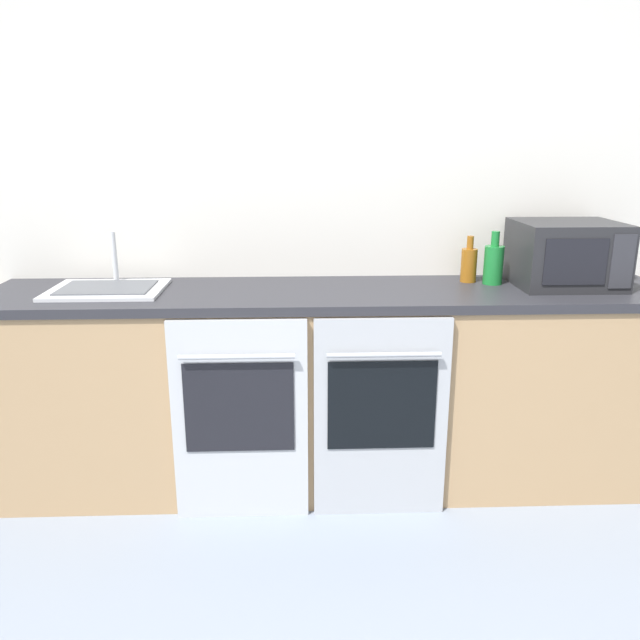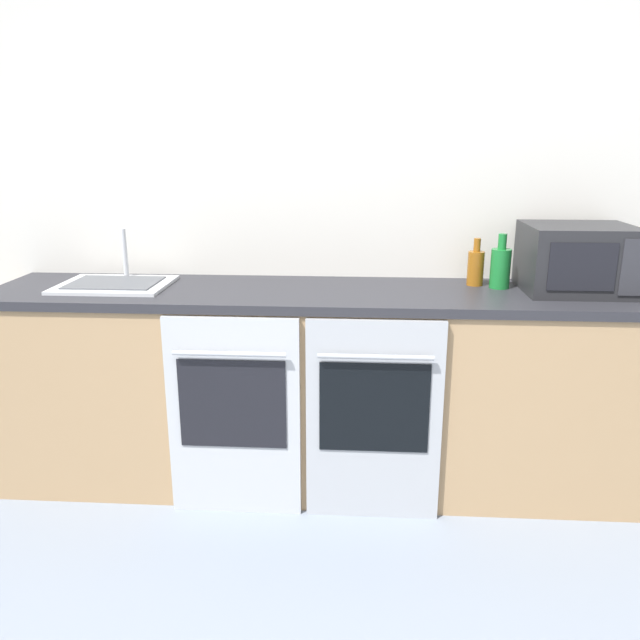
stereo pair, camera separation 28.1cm
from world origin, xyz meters
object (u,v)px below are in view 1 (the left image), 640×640
(oven_left, at_px, (240,420))
(oven_right, at_px, (381,418))
(bottle_green, at_px, (493,263))
(bottle_clear, at_px, (625,262))
(sink, at_px, (107,288))
(bottle_amber, at_px, (469,264))
(microwave, at_px, (566,254))

(oven_left, xyz_separation_m, oven_right, (0.59, 0.00, 0.00))
(bottle_green, xyz_separation_m, bottle_clear, (0.64, 0.04, -0.01))
(bottle_green, distance_m, sink, 1.75)
(bottle_amber, bearing_deg, bottle_clear, -0.88)
(oven_right, distance_m, microwave, 1.13)
(sink, bearing_deg, bottle_green, 2.63)
(oven_left, xyz_separation_m, microwave, (1.46, 0.36, 0.63))
(oven_right, xyz_separation_m, bottle_green, (0.56, 0.40, 0.58))
(bottle_clear, bearing_deg, sink, -177.14)
(oven_left, xyz_separation_m, bottle_clear, (1.79, 0.44, 0.57))
(microwave, bearing_deg, bottle_amber, 167.06)
(bottle_amber, bearing_deg, oven_right, -135.37)
(microwave, xyz_separation_m, bottle_green, (-0.31, 0.04, -0.05))
(microwave, bearing_deg, oven_left, -166.26)
(sink, bearing_deg, microwave, 0.98)
(microwave, xyz_separation_m, bottle_amber, (-0.41, 0.10, -0.06))
(bottle_clear, height_order, sink, sink)
(oven_left, relative_size, bottle_amber, 4.10)
(sink, bearing_deg, oven_left, -28.53)
(microwave, distance_m, bottle_clear, 0.34)
(bottle_amber, height_order, bottle_clear, bottle_clear)
(oven_left, xyz_separation_m, bottle_amber, (1.05, 0.45, 0.57))
(bottle_green, bearing_deg, bottle_clear, 3.49)
(bottle_green, relative_size, sink, 0.50)
(oven_right, xyz_separation_m, microwave, (0.87, 0.36, 0.63))
(oven_right, height_order, bottle_green, bottle_green)
(bottle_green, distance_m, bottle_clear, 0.64)
(microwave, distance_m, bottle_amber, 0.43)
(oven_left, height_order, bottle_amber, bottle_amber)
(oven_left, distance_m, microwave, 1.63)
(oven_left, bearing_deg, bottle_clear, 13.86)
(oven_left, height_order, oven_right, same)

